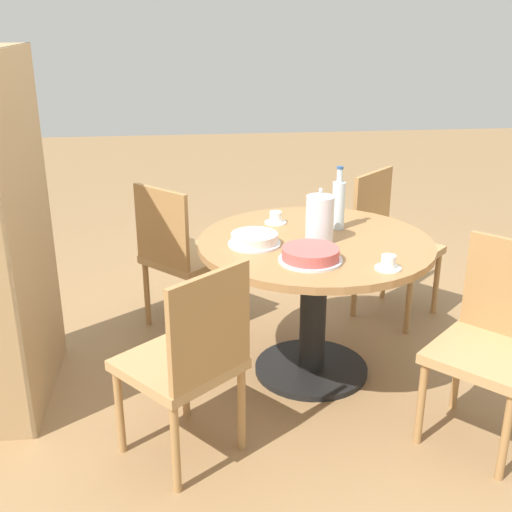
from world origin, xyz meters
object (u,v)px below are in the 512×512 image
chair_b (188,359)px  cake_second (254,239)px  coffee_pot (320,217)px  bookshelf (8,242)px  chair_c (493,340)px  cup_a (323,214)px  cup_c (388,264)px  cake_main (310,255)px  cup_b (276,219)px  chair_d (390,241)px  water_bottle (338,204)px  chair_a (181,253)px

chair_b → cake_second: size_ratio=3.48×
coffee_pot → cake_second: size_ratio=1.06×
bookshelf → chair_c: bearing=74.4°
cup_a → cup_c: (-0.74, -0.13, 0.00)m
cake_main → cup_a: 0.64m
cup_b → cake_main: bearing=-172.3°
chair_d → bookshelf: bookshelf is taller
chair_c → cup_b: (0.89, 0.80, 0.28)m
chair_c → cake_second: 1.14m
bookshelf → cup_c: 1.70m
bookshelf → cup_b: size_ratio=14.19×
chair_d → cake_second: 1.16m
coffee_pot → cake_main: (-0.25, 0.09, -0.09)m
chair_b → water_bottle: bearing=-175.2°
chair_b → coffee_pot: 0.96m
cup_a → bookshelf: bearing=103.3°
chair_a → chair_d: same height
chair_a → cake_second: chair_a is taller
chair_c → chair_d: same height
chair_d → cup_b: chair_d is taller
chair_c → cake_second: chair_c is taller
bookshelf → cake_second: bearing=89.5°
cake_main → chair_d: bearing=-36.1°
chair_a → chair_d: (0.06, -1.25, 0.00)m
cake_main → cake_second: 0.33m
cup_a → chair_a: bearing=71.6°
chair_d → cake_main: 1.18m
coffee_pot → chair_b: bearing=133.0°
chair_c → chair_d: (1.25, 0.05, 0.00)m
water_bottle → cup_b: (0.12, 0.30, -0.11)m
water_bottle → cup_a: 0.21m
cake_main → cup_b: same height
chair_b → bookshelf: size_ratio=0.54×
chair_d → coffee_pot: coffee_pot is taller
cup_a → cup_c: same height
coffee_pot → cup_a: 0.38m
chair_b → cup_b: (0.90, -0.48, 0.28)m
chair_b → cup_c: chair_b is taller
coffee_pot → chair_d: bearing=-40.9°
chair_a → cake_second: (-0.62, -0.35, 0.29)m
chair_c → cake_second: (0.57, 0.95, 0.29)m
chair_a → coffee_pot: 0.98m
bookshelf → cake_second: size_ratio=6.49×
cup_b → chair_c: bearing=-138.0°
chair_d → cake_second: size_ratio=3.48×
cup_b → cup_a: bearing=-78.8°
chair_b → cup_c: 0.94m
water_bottle → cake_second: (-0.20, 0.45, -0.10)m
chair_a → bookshelf: bookshelf is taller
chair_b → coffee_pot: bearing=-177.4°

